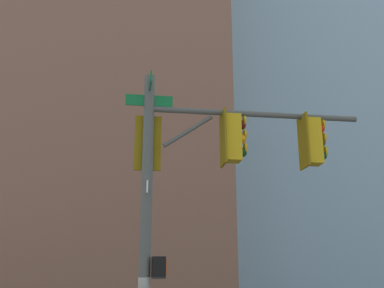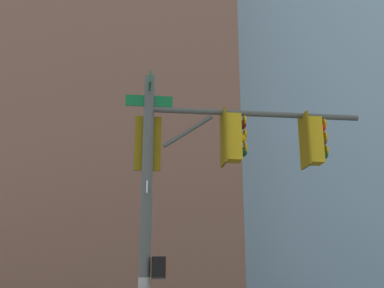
% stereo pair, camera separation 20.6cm
% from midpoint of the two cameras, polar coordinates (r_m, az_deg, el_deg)
% --- Properties ---
extents(signal_pole_assembly, '(5.02, 1.20, 6.59)m').
position_cam_midpoint_polar(signal_pole_assembly, '(9.63, 1.75, -3.49)').
color(signal_pole_assembly, '#4C514C').
rests_on(signal_pole_assembly, ground_plane).
extents(building_brick_farside, '(21.60, 16.34, 38.17)m').
position_cam_midpoint_polar(building_brick_farside, '(58.59, 16.04, 0.60)').
color(building_brick_farside, '#845B47').
rests_on(building_brick_farside, ground_plane).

